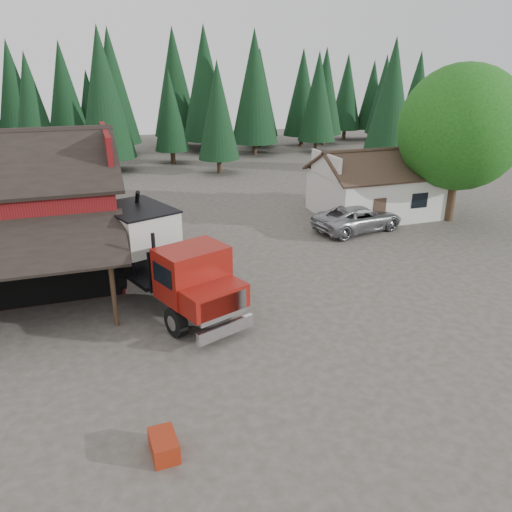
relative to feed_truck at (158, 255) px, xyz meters
name	(u,v)px	position (x,y,z in m)	size (l,w,h in m)	color
ground	(261,328)	(3.50, -4.03, -2.14)	(120.00, 120.00, 0.00)	#474038
farmhouse	(376,191)	(16.50, 8.96, -0.48)	(8.60, 6.42, 4.65)	silver
deciduous_tree	(461,132)	(20.52, 5.94, 3.76)	(8.00, 8.00, 10.20)	#382619
conifer_backdrop	(143,156)	(3.50, 37.97, -2.14)	(76.00, 16.00, 16.00)	black
near_pine_b	(218,111)	(9.50, 25.97, 3.74)	(3.96, 3.96, 10.40)	#382619
near_pine_c	(391,98)	(25.50, 21.97, 4.75)	(4.84, 4.84, 12.40)	#382619
near_pine_d	(103,93)	(-0.50, 29.97, 5.25)	(5.28, 5.28, 13.40)	#382619
feed_truck	(158,255)	(0.00, 0.00, 0.00)	(6.14, 10.45, 4.59)	black
silver_car	(358,218)	(13.50, 5.97, -1.31)	(2.77, 6.01, 1.67)	#9C9DA3
equip_box	(164,446)	(-1.35, -9.86, -1.84)	(0.70, 1.10, 0.60)	maroon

